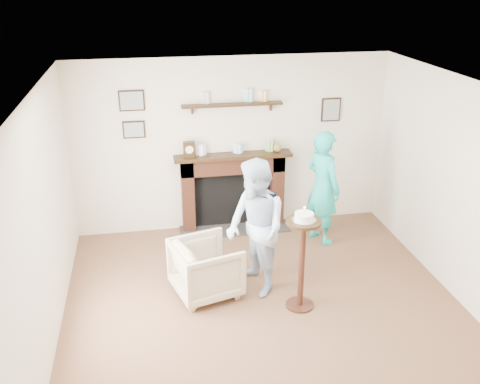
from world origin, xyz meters
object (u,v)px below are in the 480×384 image
object	(u,v)px
pedestal_table	(303,247)
man	(255,289)
armchair	(207,292)
woman	(319,240)

from	to	relation	value
pedestal_table	man	bearing A→B (deg)	134.99
armchair	woman	world-z (taller)	woman
woman	pedestal_table	distance (m)	1.85
woman	armchair	bearing A→B (deg)	96.73
man	woman	size ratio (longest dim) A/B	1.02
armchair	woman	size ratio (longest dim) A/B	0.46
armchair	pedestal_table	distance (m)	1.35
woman	pedestal_table	xyz separation A→B (m)	(-0.74, -1.51, 0.77)
man	pedestal_table	size ratio (longest dim) A/B	1.31
armchair	pedestal_table	xyz separation A→B (m)	(1.01, -0.46, 0.77)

